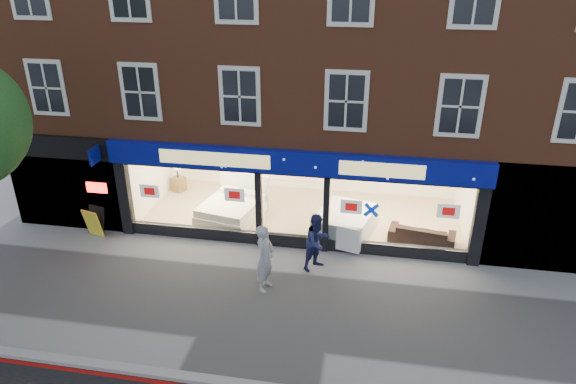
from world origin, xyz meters
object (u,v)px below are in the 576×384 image
(sofa, at_px, (422,234))
(a_board, at_px, (95,222))
(display_bed, at_px, (233,208))
(pedestrian_blue, at_px, (317,242))
(pedestrian_grey, at_px, (265,258))
(mattress_stack, at_px, (345,223))

(sofa, height_order, a_board, a_board)
(display_bed, relative_size, pedestrian_blue, 1.47)
(display_bed, distance_m, sofa, 6.42)
(sofa, bearing_deg, pedestrian_blue, 41.40)
(sofa, bearing_deg, pedestrian_grey, 46.00)
(mattress_stack, relative_size, a_board, 2.44)
(mattress_stack, relative_size, sofa, 1.18)
(sofa, distance_m, pedestrian_blue, 3.68)
(display_bed, height_order, pedestrian_grey, pedestrian_grey)
(display_bed, bearing_deg, pedestrian_blue, -26.24)
(mattress_stack, bearing_deg, sofa, -2.35)
(pedestrian_blue, bearing_deg, a_board, 124.40)
(display_bed, distance_m, a_board, 4.55)
(mattress_stack, height_order, pedestrian_blue, pedestrian_blue)
(sofa, bearing_deg, a_board, 16.78)
(mattress_stack, relative_size, pedestrian_blue, 1.38)
(sofa, xyz_separation_m, pedestrian_blue, (-3.12, -1.90, 0.47))
(display_bed, bearing_deg, a_board, -144.38)
(mattress_stack, xyz_separation_m, pedestrian_grey, (-1.95, -3.28, 0.46))
(mattress_stack, xyz_separation_m, pedestrian_blue, (-0.68, -2.00, 0.37))
(a_board, bearing_deg, pedestrian_grey, -2.35)
(pedestrian_grey, bearing_deg, pedestrian_blue, -31.50)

